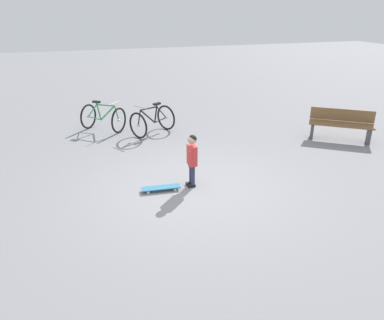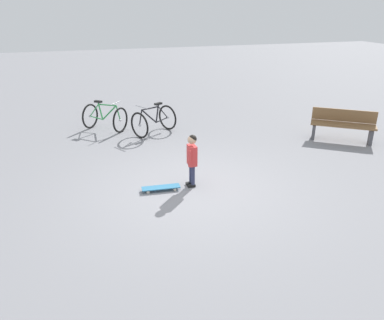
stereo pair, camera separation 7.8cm
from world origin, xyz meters
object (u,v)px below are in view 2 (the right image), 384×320
(child_person, at_px, (192,155))
(bicycle_far, at_px, (105,117))
(street_bench, at_px, (343,125))
(bicycle_mid, at_px, (154,120))
(skateboard, at_px, (161,188))

(child_person, xyz_separation_m, bicycle_far, (4.12, 1.30, -0.28))
(bicycle_far, xyz_separation_m, street_bench, (-2.71, -5.86, 0.04))
(bicycle_far, bearing_deg, bicycle_mid, -119.62)
(bicycle_mid, bearing_deg, child_person, -179.32)
(child_person, xyz_separation_m, skateboard, (-0.02, 0.63, -0.60))
(bicycle_mid, bearing_deg, skateboard, 170.15)
(bicycle_mid, relative_size, street_bench, 0.83)
(skateboard, height_order, street_bench, street_bench)
(child_person, relative_size, bicycle_mid, 0.83)
(bicycle_far, height_order, street_bench, bicycle_far)
(skateboard, bearing_deg, child_person, -88.00)
(bicycle_mid, xyz_separation_m, street_bench, (-2.00, -4.60, 0.04))
(skateboard, bearing_deg, bicycle_far, 9.13)
(skateboard, relative_size, bicycle_mid, 0.59)
(skateboard, distance_m, bicycle_far, 4.20)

